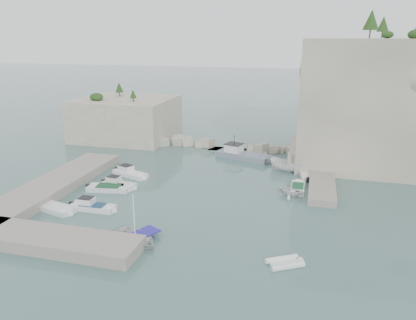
% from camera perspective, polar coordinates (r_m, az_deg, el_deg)
% --- Properties ---
extents(ground, '(400.00, 400.00, 0.00)m').
position_cam_1_polar(ground, '(44.41, -2.01, -5.89)').
color(ground, '#476B69').
rests_on(ground, ground).
extents(cliff_east, '(26.00, 22.00, 17.00)m').
position_cam_1_polar(cliff_east, '(63.66, 24.94, 7.50)').
color(cliff_east, beige).
rests_on(cliff_east, ground).
extents(cliff_terrace, '(8.00, 10.00, 2.50)m').
position_cam_1_polar(cliff_terrace, '(59.31, 15.31, 0.70)').
color(cliff_terrace, beige).
rests_on(cliff_terrace, ground).
extents(outcrop_west, '(16.00, 14.00, 7.00)m').
position_cam_1_polar(outcrop_west, '(72.99, -11.44, 5.77)').
color(outcrop_west, beige).
rests_on(outcrop_west, ground).
extents(quay_west, '(5.00, 24.00, 1.10)m').
position_cam_1_polar(quay_west, '(50.76, -21.09, -3.43)').
color(quay_west, '#9E9689').
rests_on(quay_west, ground).
extents(quay_south, '(18.00, 4.00, 1.10)m').
position_cam_1_polar(quay_south, '(38.39, -22.48, -10.20)').
color(quay_south, '#9E9689').
rests_on(quay_south, ground).
extents(ledge_east, '(3.00, 16.00, 0.80)m').
position_cam_1_polar(ledge_east, '(51.93, 15.74, -2.63)').
color(ledge_east, '#9E9689').
rests_on(ledge_east, ground).
extents(breakwater, '(28.00, 3.00, 1.40)m').
position_cam_1_polar(breakwater, '(64.64, 2.81, 2.11)').
color(breakwater, beige).
rests_on(breakwater, ground).
extents(motorboat_a, '(5.75, 3.58, 1.40)m').
position_cam_1_polar(motorboat_a, '(53.41, -10.87, -2.19)').
color(motorboat_a, white).
rests_on(motorboat_a, ground).
extents(motorboat_b, '(4.86, 2.14, 1.40)m').
position_cam_1_polar(motorboat_b, '(49.74, -12.43, -3.74)').
color(motorboat_b, silver).
rests_on(motorboat_b, ground).
extents(motorboat_c, '(5.61, 2.74, 0.70)m').
position_cam_1_polar(motorboat_c, '(49.00, -13.76, -4.15)').
color(motorboat_c, silver).
rests_on(motorboat_c, ground).
extents(motorboat_d, '(5.27, 1.62, 1.40)m').
position_cam_1_polar(motorboat_d, '(44.10, -15.88, -6.74)').
color(motorboat_d, white).
rests_on(motorboat_d, ground).
extents(motorboat_e, '(4.75, 2.91, 0.70)m').
position_cam_1_polar(motorboat_e, '(44.92, -20.49, -6.75)').
color(motorboat_e, silver).
rests_on(motorboat_e, ground).
extents(rowboat, '(6.13, 5.52, 1.04)m').
position_cam_1_polar(rowboat, '(36.81, -10.16, -11.26)').
color(rowboat, white).
rests_on(rowboat, ground).
extents(inflatable_dinghy, '(3.36, 2.81, 0.44)m').
position_cam_1_polar(inflatable_dinghy, '(33.57, 10.72, -14.26)').
color(inflatable_dinghy, white).
rests_on(inflatable_dinghy, ground).
extents(tender_east_a, '(3.56, 3.28, 1.57)m').
position_cam_1_polar(tender_east_a, '(46.98, 11.54, -4.93)').
color(tender_east_a, white).
rests_on(tender_east_a, ground).
extents(tender_east_b, '(1.54, 4.47, 0.70)m').
position_cam_1_polar(tender_east_b, '(48.74, 12.48, -4.18)').
color(tender_east_b, white).
rests_on(tender_east_b, ground).
extents(tender_east_c, '(2.15, 4.73, 0.70)m').
position_cam_1_polar(tender_east_c, '(53.64, 13.58, -2.28)').
color(tender_east_c, silver).
rests_on(tender_east_c, ground).
extents(tender_east_d, '(5.49, 3.47, 1.99)m').
position_cam_1_polar(tender_east_d, '(55.15, 11.08, -1.59)').
color(tender_east_d, white).
rests_on(tender_east_d, ground).
extents(work_boat, '(9.23, 5.24, 2.20)m').
position_cam_1_polar(work_boat, '(59.98, 4.99, 0.19)').
color(work_boat, slate).
rests_on(work_boat, ground).
extents(rowboat_mast, '(0.10, 0.10, 4.20)m').
position_cam_1_polar(rowboat_mast, '(35.65, -10.38, -7.54)').
color(rowboat_mast, white).
rests_on(rowboat_mast, rowboat).
extents(vegetation, '(53.48, 13.88, 13.40)m').
position_cam_1_polar(vegetation, '(63.78, 21.07, 16.50)').
color(vegetation, '#1E4219').
rests_on(vegetation, ground).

